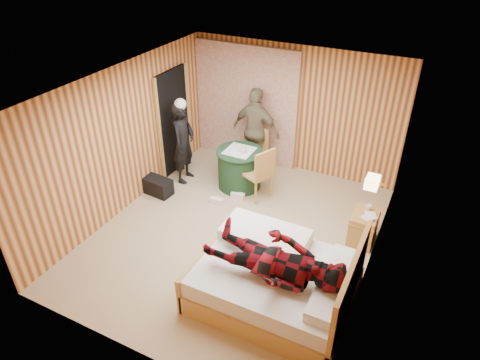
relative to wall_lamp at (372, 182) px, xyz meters
The scene contains 23 objects.
floor 2.36m from the wall_lamp, 166.83° to the right, with size 4.20×5.00×0.01m, color tan.
ceiling 2.31m from the wall_lamp, 166.83° to the right, with size 4.20×5.00×0.01m, color silver.
wall_back 2.81m from the wall_lamp, 133.17° to the left, with size 4.20×0.02×2.50m, color #E6A558.
wall_left 4.05m from the wall_lamp, behind, with size 0.02×5.00×2.50m, color #E6A558.
wall_right 0.49m from the wall_lamp, 68.55° to the right, with size 0.02×5.00×2.50m, color #E6A558.
curtain 3.53m from the wall_lamp, 145.89° to the left, with size 2.20×0.08×2.40m, color beige.
doorway 4.10m from the wall_lamp, 166.59° to the left, with size 0.06×0.90×2.05m, color black.
wall_lamp is the anchor object (origin of this frame).
bed 1.89m from the wall_lamp, 119.69° to the right, with size 2.05×1.61×1.11m.
nightstand 1.08m from the wall_lamp, 97.87° to the left, with size 0.40×0.54×0.52m.
round_table 2.83m from the wall_lamp, 160.37° to the left, with size 0.87×0.87×0.77m.
chair_far 3.05m from the wall_lamp, 147.62° to the left, with size 0.53×0.53×0.93m.
chair_near 2.23m from the wall_lamp, 161.11° to the left, with size 0.61×0.61×1.02m.
duffel_bag 3.94m from the wall_lamp, behind, with size 0.56×0.30×0.32m, color black.
sneaker_left 2.71m from the wall_lamp, 168.03° to the left, with size 0.25×0.10×0.11m, color silver.
sneaker_right 2.91m from the wall_lamp, behind, with size 0.25×0.10×0.11m, color silver.
woman_standing 3.68m from the wall_lamp, 169.72° to the left, with size 0.58×0.38×1.60m, color black.
man_at_table 3.03m from the wall_lamp, 147.19° to the left, with size 1.01×0.42×1.72m, color #736A4D.
man_on_bed 1.83m from the wall_lamp, 115.34° to the right, with size 1.77×0.67×0.86m, color maroon.
book_lower 0.81m from the wall_lamp, 99.35° to the left, with size 0.17×0.22×0.02m, color silver.
book_upper 0.79m from the wall_lamp, 99.35° to the left, with size 0.16×0.22×0.02m, color silver.
cup_nightstand 0.86m from the wall_lamp, 95.58° to the left, with size 0.10×0.10×0.09m, color silver.
cup_table 2.61m from the wall_lamp, 160.67° to the left, with size 0.12×0.12×0.10m, color silver.
Camera 1 is at (2.52, -4.87, 4.47)m, focal length 32.00 mm.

